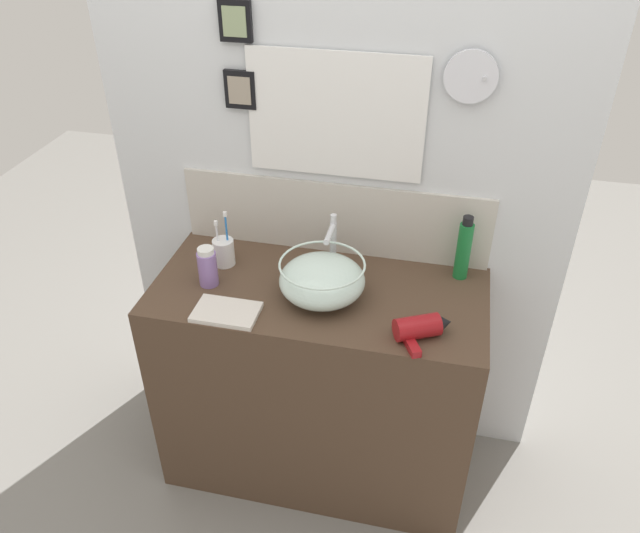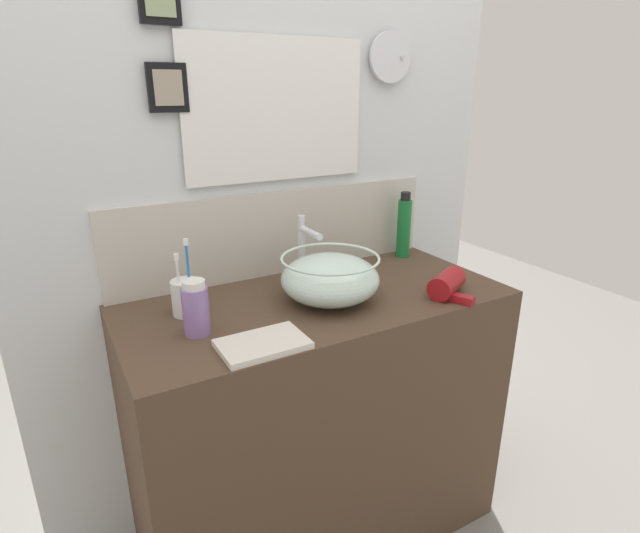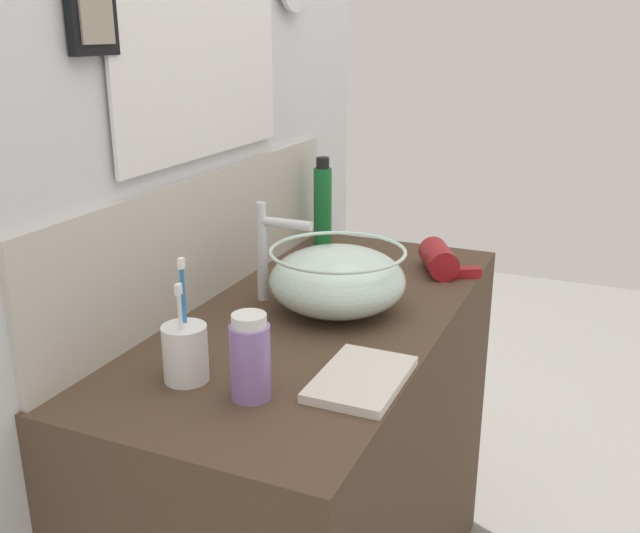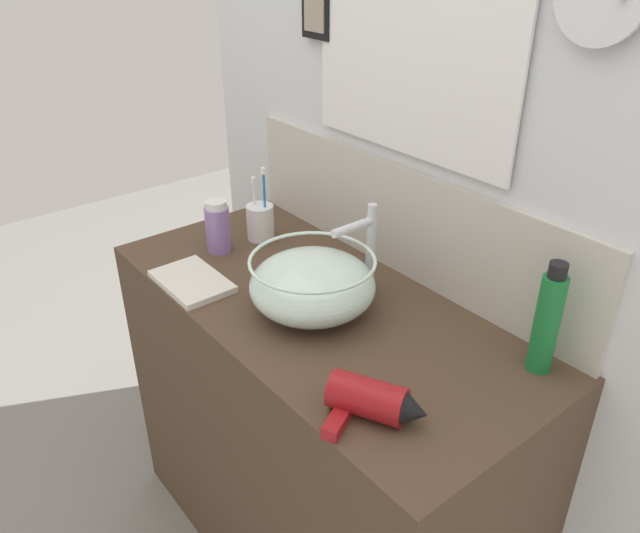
% 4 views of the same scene
% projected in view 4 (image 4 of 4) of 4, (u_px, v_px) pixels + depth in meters
% --- Properties ---
extents(vanity_counter, '(1.15, 0.53, 0.87)m').
position_uv_depth(vanity_counter, '(319.00, 438.00, 1.69)').
color(vanity_counter, '#4C3828').
rests_on(vanity_counter, ground).
extents(back_panel, '(1.67, 0.10, 2.49)m').
position_uv_depth(back_panel, '(417.00, 126.00, 1.45)').
color(back_panel, silver).
rests_on(back_panel, ground).
extents(glass_bowl_sink, '(0.29, 0.29, 0.14)m').
position_uv_depth(glass_bowl_sink, '(312.00, 284.00, 1.41)').
color(glass_bowl_sink, silver).
rests_on(glass_bowl_sink, vanity_counter).
extents(faucet, '(0.02, 0.13, 0.22)m').
position_uv_depth(faucet, '(366.00, 242.00, 1.47)').
color(faucet, silver).
rests_on(faucet, vanity_counter).
extents(hair_drier, '(0.19, 0.19, 0.07)m').
position_uv_depth(hair_drier, '(374.00, 402.00, 1.12)').
color(hair_drier, maroon).
rests_on(hair_drier, vanity_counter).
extents(toothbrush_cup, '(0.08, 0.08, 0.21)m').
position_uv_depth(toothbrush_cup, '(260.00, 222.00, 1.75)').
color(toothbrush_cup, white).
rests_on(toothbrush_cup, vanity_counter).
extents(lotion_bottle, '(0.05, 0.05, 0.24)m').
position_uv_depth(lotion_bottle, '(547.00, 321.00, 1.20)').
color(lotion_bottle, '#197233').
rests_on(lotion_bottle, vanity_counter).
extents(spray_bottle, '(0.07, 0.07, 0.14)m').
position_uv_depth(spray_bottle, '(218.00, 227.00, 1.67)').
color(spray_bottle, '#8C6BB2').
rests_on(spray_bottle, vanity_counter).
extents(hand_towel, '(0.21, 0.14, 0.02)m').
position_uv_depth(hand_towel, '(192.00, 281.00, 1.54)').
color(hand_towel, silver).
rests_on(hand_towel, vanity_counter).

